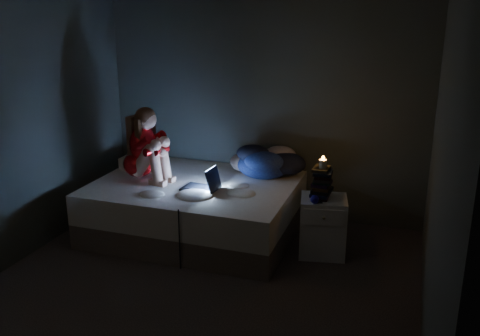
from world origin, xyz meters
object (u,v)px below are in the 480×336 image
at_px(nightstand, 323,226).
at_px(candle, 323,164).
at_px(phone, 316,200).
at_px(laptop, 200,178).
at_px(bed, 195,208).
at_px(woman, 138,143).

relative_size(nightstand, candle, 7.16).
bearing_deg(phone, nightstand, 41.35).
xyz_separation_m(nightstand, phone, (-0.06, -0.08, 0.29)).
height_order(laptop, candle, candle).
height_order(candle, phone, candle).
xyz_separation_m(bed, nightstand, (1.35, -0.05, 0.01)).
bearing_deg(bed, candle, -2.24).
bearing_deg(candle, bed, 177.76).
height_order(bed, laptop, laptop).
xyz_separation_m(woman, laptop, (0.73, -0.11, -0.27)).
bearing_deg(bed, nightstand, -2.31).
xyz_separation_m(bed, candle, (1.32, -0.05, 0.63)).
bearing_deg(phone, bed, 164.21).
height_order(woman, laptop, woman).
relative_size(laptop, nightstand, 0.61).
relative_size(woman, laptop, 2.22).
relative_size(laptop, candle, 4.40).
bearing_deg(nightstand, woman, 169.37).
bearing_deg(laptop, phone, 6.31).
distance_m(bed, nightstand, 1.35).
height_order(nightstand, candle, candle).
bearing_deg(nightstand, phone, -139.78).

